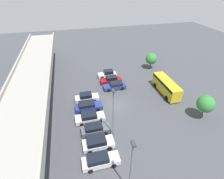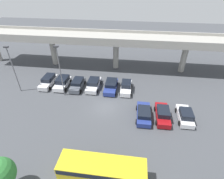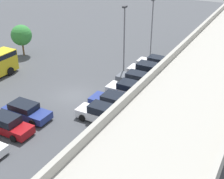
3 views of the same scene
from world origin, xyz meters
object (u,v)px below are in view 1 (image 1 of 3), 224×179
(parked_car_2, at_px, (95,129))
(parked_car_7, at_px, (111,80))
(parked_car_0, at_px, (100,160))
(parked_car_1, at_px, (98,143))
(parked_car_6, at_px, (115,86))
(parked_car_5, at_px, (87,97))
(lamp_post_near_aisle, at_px, (131,165))
(tree_front_centre, at_px, (151,59))
(lamp_post_mid_lot, at_px, (113,112))
(tree_front_left, at_px, (206,104))
(parked_car_4, at_px, (88,106))
(shuttle_bus, at_px, (166,86))
(parked_car_3, at_px, (90,117))
(parked_car_8, at_px, (107,74))

(parked_car_2, bearing_deg, parked_car_7, 66.89)
(parked_car_0, height_order, parked_car_1, parked_car_1)
(parked_car_2, relative_size, parked_car_6, 0.93)
(parked_car_5, distance_m, parked_car_6, 7.06)
(parked_car_1, xyz_separation_m, lamp_post_near_aisle, (-6.75, -2.32, 3.85))
(parked_car_0, distance_m, lamp_post_near_aisle, 6.12)
(parked_car_0, distance_m, parked_car_2, 5.56)
(parked_car_2, xyz_separation_m, tree_front_centre, (18.63, -17.72, 1.95))
(lamp_post_near_aisle, bearing_deg, parked_car_2, 13.12)
(parked_car_5, bearing_deg, lamp_post_mid_lot, -75.15)
(tree_front_centre, bearing_deg, tree_front_left, -178.64)
(parked_car_4, relative_size, tree_front_left, 1.11)
(parked_car_2, height_order, parked_car_7, parked_car_7)
(parked_car_4, bearing_deg, shuttle_bus, 5.11)
(parked_car_6, xyz_separation_m, tree_front_centre, (7.19, -11.51, 1.98))
(tree_front_left, bearing_deg, parked_car_4, 69.29)
(tree_front_left, relative_size, tree_front_centre, 1.06)
(parked_car_4, xyz_separation_m, lamp_post_near_aisle, (-15.45, -2.52, 3.94))
(tree_front_centre, bearing_deg, lamp_post_near_aisle, 151.18)
(parked_car_0, relative_size, lamp_post_mid_lot, 0.57)
(parked_car_2, relative_size, shuttle_bus, 0.55)
(tree_front_centre, bearing_deg, parked_car_3, 131.09)
(parked_car_5, height_order, tree_front_centre, tree_front_centre)
(parked_car_0, bearing_deg, tree_front_centre, 53.29)
(parked_car_1, bearing_deg, parked_car_3, 93.41)
(parked_car_3, bearing_deg, parked_car_7, 60.26)
(parked_car_3, relative_size, tree_front_left, 1.11)
(parked_car_6, distance_m, lamp_post_mid_lot, 14.17)
(parked_car_3, bearing_deg, tree_front_left, -11.75)
(parked_car_8, xyz_separation_m, tree_front_centre, (1.55, -11.85, 1.94))
(tree_front_centre, bearing_deg, parked_car_1, 140.23)
(parked_car_4, xyz_separation_m, parked_car_8, (11.16, -6.16, 0.01))
(parked_car_4, relative_size, parked_car_7, 1.02)
(parked_car_1, distance_m, parked_car_8, 20.73)
(lamp_post_near_aisle, bearing_deg, parked_car_0, 32.53)
(parked_car_6, bearing_deg, parked_car_4, 40.32)
(parked_car_4, bearing_deg, tree_front_left, -20.71)
(parked_car_1, relative_size, parked_car_4, 0.91)
(parked_car_4, distance_m, tree_front_centre, 22.14)
(parked_car_0, bearing_deg, parked_car_4, 89.91)
(parked_car_7, bearing_deg, lamp_post_near_aisle, 80.93)
(lamp_post_mid_lot, bearing_deg, parked_car_8, -10.40)
(parked_car_8, bearing_deg, tree_front_left, 124.17)
(parked_car_3, bearing_deg, parked_car_4, 87.49)
(shuttle_bus, bearing_deg, lamp_post_near_aisle, 140.91)
(parked_car_8, relative_size, tree_front_centre, 1.05)
(parked_car_0, bearing_deg, shuttle_bus, 38.45)
(parked_car_7, distance_m, tree_front_centre, 12.74)
(lamp_post_mid_lot, distance_m, tree_front_left, 15.87)
(parked_car_2, height_order, parked_car_4, parked_car_2)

